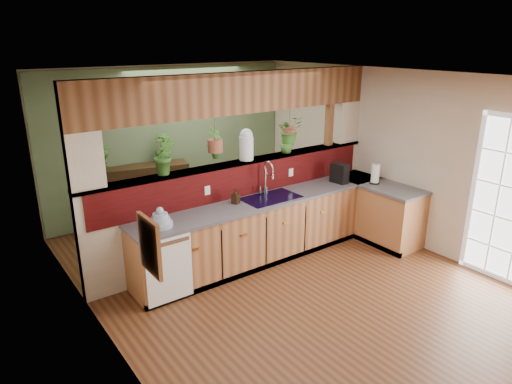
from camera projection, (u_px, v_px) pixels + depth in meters
ground at (301, 289)px, 5.78m from camera, size 4.60×7.00×0.01m
ceiling at (309, 79)px, 4.94m from camera, size 4.60×7.00×0.01m
wall_back at (172, 141)px, 8.04m from camera, size 4.60×0.02×2.60m
wall_left at (113, 241)px, 4.08m from camera, size 0.02×7.00×2.60m
wall_right at (423, 162)px, 6.64m from camera, size 0.02×7.00×2.60m
pass_through_partition at (242, 174)px, 6.45m from camera, size 4.60×0.21×2.60m
pass_through_ledge at (240, 162)px, 6.37m from camera, size 4.60×0.21×0.04m
header_beam at (240, 93)px, 6.07m from camera, size 4.60×0.15×0.55m
sage_backwall at (173, 141)px, 8.03m from camera, size 4.55×0.02×2.55m
countertop at (306, 221)px, 6.77m from camera, size 4.14×1.52×0.90m
dishwasher at (169, 270)px, 5.32m from camera, size 0.58×0.03×0.82m
navy_sink at (271, 203)px, 6.40m from camera, size 0.82×0.50×0.18m
french_door at (509, 204)px, 5.71m from camera, size 0.06×1.02×2.16m
framed_print at (150, 246)px, 3.40m from camera, size 0.04×0.35×0.45m
faucet at (267, 176)px, 6.44m from camera, size 0.22×0.22×0.49m
dish_stack at (161, 221)px, 5.37m from camera, size 0.29×0.29×0.25m
soap_dispenser at (236, 196)px, 6.12m from camera, size 0.12×0.12×0.20m
coffee_maker at (340, 174)px, 7.00m from camera, size 0.16×0.27×0.30m
paper_towel at (375, 174)px, 6.96m from camera, size 0.15×0.15×0.32m
glass_jar at (246, 144)px, 6.35m from camera, size 0.20×0.20×0.45m
ledge_plant_left at (165, 155)px, 5.66m from camera, size 0.34×0.31×0.50m
ledge_plant_right at (286, 141)px, 6.77m from camera, size 0.26×0.26×0.36m
hanging_plant_a at (215, 133)px, 6.00m from camera, size 0.27×0.23×0.55m
hanging_plant_b at (290, 118)px, 6.69m from camera, size 0.40×0.36×0.54m
shelving_console at (143, 195)px, 7.71m from camera, size 1.60×0.75×1.03m
shelf_plant_a at (103, 157)px, 7.13m from camera, size 0.27×0.21×0.46m
shelf_plant_b at (163, 148)px, 7.70m from camera, size 0.33×0.33×0.48m
floor_plant at (271, 193)px, 8.10m from camera, size 0.83×0.76×0.80m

